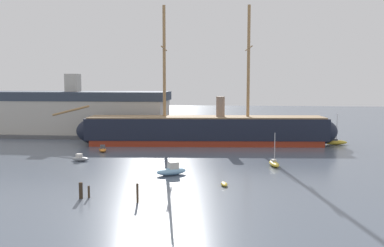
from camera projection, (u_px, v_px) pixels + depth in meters
name	position (u px, v px, depth m)	size (l,w,h in m)	color
ground_plane	(144.00, 211.00, 44.89)	(400.00, 400.00, 0.00)	slate
tall_ship	(206.00, 130.00, 92.01)	(61.71, 13.80, 29.67)	maroon
dinghy_foreground_right	(224.00, 184.00, 55.77)	(1.22, 2.05, 0.45)	gold
motorboat_near_centre	(171.00, 170.00, 62.18)	(4.88, 3.98, 1.91)	#7FB2D6
motorboat_mid_left	(80.00, 158.00, 73.14)	(3.08, 1.43, 1.27)	gray
sailboat_mid_right	(274.00, 163.00, 68.66)	(1.94, 4.34, 5.46)	gold
motorboat_alongside_bow	(103.00, 149.00, 82.76)	(2.54, 3.54, 1.37)	orange
sailboat_far_right	(335.00, 142.00, 92.15)	(5.31, 2.16, 6.73)	gold
dinghy_distant_centre	(215.00, 134.00, 109.76)	(2.25, 1.20, 0.51)	silver
mooring_piling_nearest	(89.00, 192.00, 50.05)	(0.26, 0.26, 1.41)	#423323
mooring_piling_left_pair	(81.00, 191.00, 49.62)	(0.44, 0.44, 1.91)	#382B1E
mooring_piling_right_pair	(137.00, 193.00, 47.92)	(0.30, 0.30, 2.21)	#423323
dockside_warehouse_left	(71.00, 114.00, 107.98)	(53.65, 16.13, 15.55)	#565659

